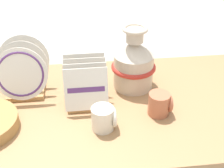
# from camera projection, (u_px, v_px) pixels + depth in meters

# --- Properties ---
(display_table) EXTENTS (1.48, 0.82, 0.68)m
(display_table) POSITION_uv_depth(u_px,v_px,m) (112.00, 116.00, 1.49)
(display_table) COLOR #9E754C
(display_table) RESTS_ON ground_plane
(ceramic_vase) EXTENTS (0.22, 0.22, 0.32)m
(ceramic_vase) POSITION_uv_depth(u_px,v_px,m) (134.00, 63.00, 1.51)
(ceramic_vase) COLOR beige
(ceramic_vase) RESTS_ON display_table
(dish_rack_round_plates) EXTENTS (0.24, 0.21, 0.26)m
(dish_rack_round_plates) POSITION_uv_depth(u_px,v_px,m) (23.00, 75.00, 1.45)
(dish_rack_round_plates) COLOR tan
(dish_rack_round_plates) RESTS_ON display_table
(dish_rack_square_plates) EXTENTS (0.19, 0.19, 0.21)m
(dish_rack_square_plates) POSITION_uv_depth(u_px,v_px,m) (86.00, 89.00, 1.41)
(dish_rack_square_plates) COLOR tan
(dish_rack_square_plates) RESTS_ON display_table
(mug_terracotta_glaze) EXTENTS (0.10, 0.09, 0.10)m
(mug_terracotta_glaze) POSITION_uv_depth(u_px,v_px,m) (160.00, 104.00, 1.36)
(mug_terracotta_glaze) COLOR #B76647
(mug_terracotta_glaze) RESTS_ON display_table
(mug_cream_glaze) EXTENTS (0.10, 0.09, 0.10)m
(mug_cream_glaze) POSITION_uv_depth(u_px,v_px,m) (104.00, 118.00, 1.28)
(mug_cream_glaze) COLOR silver
(mug_cream_glaze) RESTS_ON display_table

